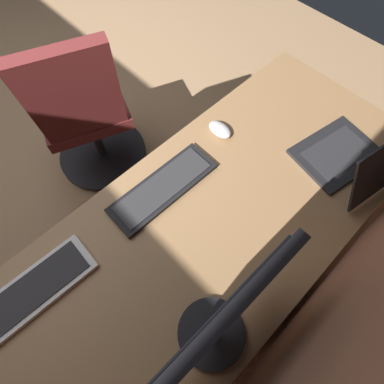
% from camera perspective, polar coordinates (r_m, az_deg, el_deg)
% --- Properties ---
extents(floor_plane, '(5.31, 5.31, 0.00)m').
position_cam_1_polar(floor_plane, '(2.58, -29.79, 10.91)').
color(floor_plane, '#9E7A56').
extents(desk, '(1.86, 0.74, 0.73)m').
position_cam_1_polar(desk, '(1.12, 1.80, -8.48)').
color(desk, '#936D47').
rests_on(desk, ground).
extents(drawer_pedestal, '(0.40, 0.51, 0.69)m').
position_cam_1_polar(drawer_pedestal, '(1.43, 3.58, -12.11)').
color(drawer_pedestal, '#936D47').
rests_on(drawer_pedestal, ground).
extents(monitor_primary, '(0.49, 0.20, 0.39)m').
position_cam_1_polar(monitor_primary, '(0.77, 4.50, -23.63)').
color(monitor_primary, black).
rests_on(monitor_primary, desk).
extents(laptop_leftmost, '(0.36, 0.37, 0.22)m').
position_cam_1_polar(laptop_leftmost, '(1.28, 27.88, 5.59)').
color(laptop_leftmost, black).
rests_on(laptop_leftmost, desk).
extents(keyboard_main, '(0.42, 0.15, 0.02)m').
position_cam_1_polar(keyboard_main, '(1.11, -28.04, -16.41)').
color(keyboard_main, silver).
rests_on(keyboard_main, desk).
extents(keyboard_spare, '(0.42, 0.15, 0.02)m').
position_cam_1_polar(keyboard_spare, '(1.12, -5.40, 0.84)').
color(keyboard_spare, black).
rests_on(keyboard_spare, desk).
extents(mouse_main, '(0.06, 0.10, 0.03)m').
position_cam_1_polar(mouse_main, '(1.26, 5.20, 11.48)').
color(mouse_main, silver).
rests_on(mouse_main, desk).
extents(office_chair, '(0.57, 0.61, 0.97)m').
position_cam_1_polar(office_chair, '(1.77, -18.95, 12.80)').
color(office_chair, maroon).
rests_on(office_chair, ground).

